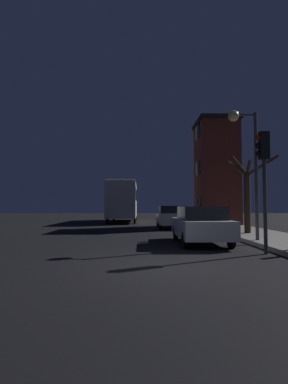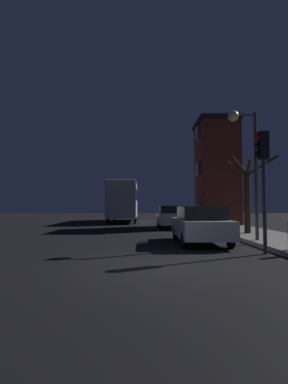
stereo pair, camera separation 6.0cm
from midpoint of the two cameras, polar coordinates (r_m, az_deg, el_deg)
ground_plane at (r=7.95m, az=3.04°, el=-13.71°), size 120.00×120.00×0.00m
brick_building at (r=24.23m, az=13.71°, el=3.80°), size 3.10×3.87×8.13m
streetlamp at (r=13.02m, az=18.85°, el=8.26°), size 1.19×0.45×5.28m
traffic_light at (r=10.37m, az=21.82°, el=4.72°), size 0.43×0.24×3.92m
bare_tree at (r=16.20m, az=19.13°, el=-0.12°), size 2.56×0.90×3.96m
bus at (r=29.71m, az=-3.83°, el=-1.33°), size 2.59×9.87×3.80m
car_near_lane at (r=12.46m, az=10.76°, el=-6.06°), size 1.86×4.35×1.51m
car_mid_lane at (r=20.84m, az=5.34°, el=-4.66°), size 1.88×4.02×1.55m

